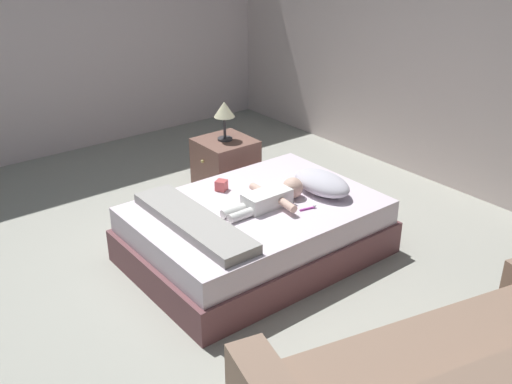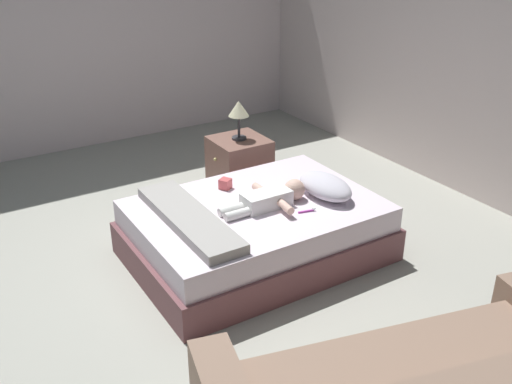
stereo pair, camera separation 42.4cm
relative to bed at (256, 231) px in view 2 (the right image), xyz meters
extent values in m
plane|color=#AAAA9D|center=(-0.07, -0.71, -0.22)|extent=(8.00, 8.00, 0.00)
cube|color=silver|center=(-0.07, 2.29, 1.20)|extent=(8.00, 0.12, 2.82)
cube|color=silver|center=(-3.07, -0.71, 1.20)|extent=(0.12, 6.00, 2.82)
cube|color=brown|center=(0.00, 0.00, -0.09)|extent=(1.28, 1.83, 0.25)
cube|color=white|center=(0.00, 0.00, 0.13)|extent=(1.23, 1.75, 0.19)
ellipsoid|color=silver|center=(0.15, 0.52, 0.30)|extent=(0.51, 0.29, 0.16)
cube|color=white|center=(0.08, 0.04, 0.28)|extent=(0.17, 0.36, 0.12)
sphere|color=beige|center=(0.08, 0.29, 0.30)|extent=(0.16, 0.16, 0.16)
cylinder|color=beige|center=(-0.09, 0.10, 0.28)|extent=(0.17, 0.06, 0.06)
cylinder|color=beige|center=(0.24, 0.10, 0.28)|extent=(0.17, 0.07, 0.06)
cylinder|color=white|center=(0.03, -0.23, 0.26)|extent=(0.06, 0.20, 0.06)
cylinder|color=white|center=(0.12, -0.23, 0.26)|extent=(0.06, 0.20, 0.06)
cube|color=#A9349C|center=(0.30, 0.24, 0.23)|extent=(0.04, 0.12, 0.01)
cube|color=white|center=(0.31, 0.30, 0.24)|extent=(0.02, 0.03, 0.01)
cube|color=brown|center=(-1.07, 0.48, 0.05)|extent=(0.47, 0.47, 0.52)
sphere|color=tan|center=(-1.07, 0.23, 0.16)|extent=(0.03, 0.03, 0.03)
cylinder|color=#333338|center=(-1.07, 0.48, 0.32)|extent=(0.13, 0.13, 0.02)
cylinder|color=#333338|center=(-1.07, 0.48, 0.43)|extent=(0.02, 0.02, 0.20)
cone|color=beige|center=(-1.07, 0.48, 0.60)|extent=(0.19, 0.19, 0.14)
cube|color=#A7A39E|center=(0.00, -0.54, 0.26)|extent=(1.15, 0.29, 0.07)
cube|color=#D05455|center=(-0.36, -0.06, 0.26)|extent=(0.11, 0.11, 0.08)
camera|label=1|loc=(3.01, -2.37, 2.15)|focal=40.94mm
camera|label=2|loc=(3.26, -2.02, 2.15)|focal=40.94mm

